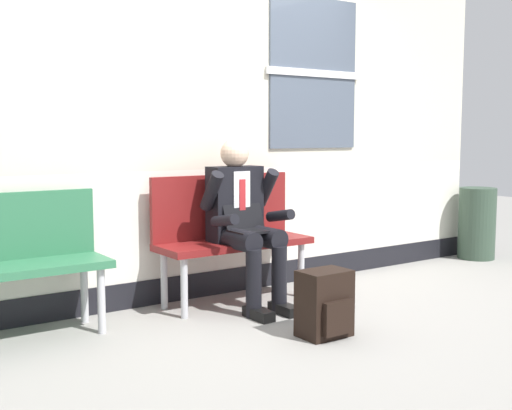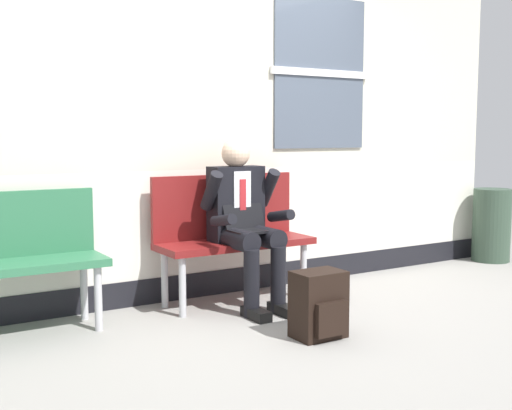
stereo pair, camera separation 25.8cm
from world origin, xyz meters
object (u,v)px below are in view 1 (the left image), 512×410
bench_with_person (229,229)px  trash_bin (477,223)px  backpack (325,304)px  person_seated (244,219)px

bench_with_person → trash_bin: bearing=-0.6°
backpack → trash_bin: 3.14m
person_seated → backpack: person_seated is taller
person_seated → trash_bin: 2.98m
bench_with_person → trash_bin: 2.97m
trash_bin → bench_with_person: bearing=179.4°
bench_with_person → person_seated: size_ratio=0.97×
backpack → person_seated: bearing=90.6°
backpack → trash_bin: bearing=19.7°
person_seated → backpack: (0.01, -0.88, -0.44)m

